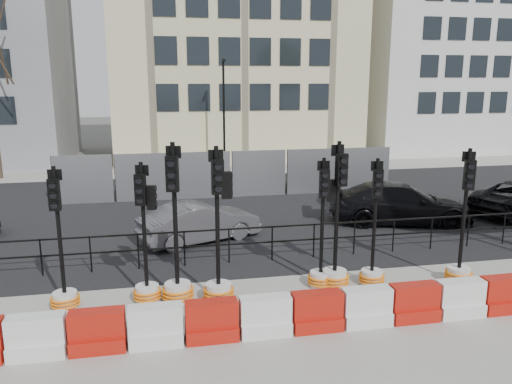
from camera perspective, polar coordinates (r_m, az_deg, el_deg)
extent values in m
plane|color=#51514C|center=(12.90, 3.04, -9.67)|extent=(120.00, 120.00, 0.00)
cube|color=gray|center=(10.30, 7.24, -15.79)|extent=(40.00, 6.00, 0.02)
cube|color=black|center=(19.43, -1.97, -1.92)|extent=(40.00, 14.00, 0.03)
cube|color=gray|center=(28.16, -4.87, 2.60)|extent=(40.00, 4.00, 0.02)
cube|color=beige|center=(34.18, -2.80, 19.52)|extent=(15.00, 10.00, 18.00)
cube|color=silver|center=(39.17, 20.48, 16.42)|extent=(12.00, 9.00, 16.00)
cylinder|color=black|center=(13.85, -23.33, -6.94)|extent=(0.04, 0.04, 1.00)
cylinder|color=black|center=(13.63, -18.37, -6.83)|extent=(0.04, 0.04, 1.00)
cylinder|color=black|center=(13.52, -13.30, -6.68)|extent=(0.04, 0.04, 1.00)
cylinder|color=black|center=(13.52, -8.18, -6.46)|extent=(0.04, 0.04, 1.00)
cylinder|color=black|center=(13.62, -3.10, -6.20)|extent=(0.04, 0.04, 1.00)
cylinder|color=black|center=(13.82, 1.85, -5.90)|extent=(0.04, 0.04, 1.00)
cylinder|color=black|center=(14.13, 6.63, -5.57)|extent=(0.04, 0.04, 1.00)
cylinder|color=black|center=(14.53, 11.16, -5.22)|extent=(0.04, 0.04, 1.00)
cylinder|color=black|center=(15.01, 15.43, -4.86)|extent=(0.04, 0.04, 1.00)
cylinder|color=black|center=(15.57, 19.40, -4.50)|extent=(0.04, 0.04, 1.00)
cylinder|color=black|center=(16.20, 23.08, -4.14)|extent=(0.04, 0.04, 1.00)
cylinder|color=black|center=(16.89, 26.47, -3.80)|extent=(0.04, 0.04, 1.00)
cube|color=black|center=(13.68, 1.87, -4.00)|extent=(18.00, 0.04, 0.04)
cube|color=black|center=(13.81, 1.85, -5.71)|extent=(18.00, 0.04, 0.04)
cube|color=gray|center=(21.16, -19.15, 1.33)|extent=(2.30, 0.05, 2.00)
cylinder|color=black|center=(21.36, -22.20, 1.18)|extent=(0.05, 0.05, 2.00)
cube|color=gray|center=(20.95, -12.64, 1.61)|extent=(2.30, 0.05, 2.00)
cylinder|color=black|center=(21.01, -15.77, 1.48)|extent=(0.05, 0.05, 2.00)
cube|color=gray|center=(21.01, -6.09, 1.88)|extent=(2.30, 0.05, 2.00)
cylinder|color=black|center=(20.95, -9.22, 1.76)|extent=(0.05, 0.05, 2.00)
cube|color=gray|center=(21.34, 0.35, 2.12)|extent=(2.30, 0.05, 2.00)
cylinder|color=black|center=(21.15, -2.71, 2.01)|extent=(0.05, 0.05, 2.00)
cube|color=gray|center=(21.94, 6.51, 2.33)|extent=(2.30, 0.05, 2.00)
cylinder|color=black|center=(21.62, 3.60, 2.24)|extent=(0.05, 0.05, 2.00)
cube|color=gray|center=(22.77, 12.29, 2.50)|extent=(2.30, 0.05, 2.00)
cylinder|color=black|center=(22.34, 9.57, 2.42)|extent=(0.05, 0.05, 2.00)
cube|color=#CB440D|center=(22.55, -13.50, 0.79)|extent=(1.00, 0.40, 0.80)
cube|color=#CB440D|center=(22.54, -8.42, 1.00)|extent=(1.00, 0.40, 0.80)
cube|color=#CB440D|center=(22.72, -3.37, 1.20)|extent=(1.00, 0.40, 0.80)
cube|color=#CB440D|center=(23.06, 1.56, 1.39)|extent=(1.00, 0.40, 0.80)
cube|color=#CB440D|center=(23.57, 6.31, 1.57)|extent=(1.00, 0.40, 0.80)
cylinder|color=black|center=(26.86, -3.69, 8.57)|extent=(0.12, 0.12, 6.00)
cube|color=black|center=(26.57, -3.70, 14.78)|extent=(0.12, 0.50, 0.12)
cube|color=silver|center=(10.24, -23.64, -16.12)|extent=(1.00, 0.50, 0.30)
cube|color=silver|center=(10.06, -23.84, -14.11)|extent=(1.00, 0.35, 0.50)
cube|color=red|center=(10.05, -17.56, -16.16)|extent=(1.00, 0.50, 0.30)
cube|color=red|center=(9.87, -17.71, -14.12)|extent=(1.00, 0.35, 0.50)
cube|color=silver|center=(9.97, -11.32, -16.03)|extent=(1.00, 0.50, 0.30)
cube|color=silver|center=(9.79, -11.42, -13.97)|extent=(1.00, 0.35, 0.50)
cube|color=red|center=(10.01, -5.07, -15.71)|extent=(1.00, 0.50, 0.30)
cube|color=red|center=(9.82, -5.11, -13.65)|extent=(1.00, 0.35, 0.50)
cube|color=silver|center=(10.15, 1.05, -15.23)|extent=(1.00, 0.50, 0.30)
cube|color=silver|center=(9.97, 1.06, -13.19)|extent=(1.00, 0.35, 0.50)
cube|color=red|center=(10.40, 6.91, -14.60)|extent=(1.00, 0.50, 0.30)
cube|color=red|center=(10.22, 6.97, -12.61)|extent=(1.00, 0.35, 0.50)
cube|color=silver|center=(10.74, 12.41, -13.88)|extent=(1.00, 0.50, 0.30)
cube|color=silver|center=(10.57, 12.51, -11.94)|extent=(1.00, 0.35, 0.50)
cube|color=red|center=(11.18, 17.49, -13.10)|extent=(1.00, 0.50, 0.30)
cube|color=red|center=(11.01, 17.63, -11.22)|extent=(1.00, 0.35, 0.50)
cube|color=silver|center=(11.69, 22.13, -12.30)|extent=(1.00, 0.50, 0.30)
cube|color=silver|center=(11.53, 22.30, -10.49)|extent=(1.00, 0.35, 0.50)
cube|color=red|center=(12.27, 26.33, -11.50)|extent=(1.00, 0.50, 0.30)
cube|color=red|center=(12.12, 26.52, -9.77)|extent=(1.00, 0.35, 0.50)
cylinder|color=white|center=(11.92, -20.97, -11.49)|extent=(0.52, 0.52, 0.38)
torus|color=orange|center=(11.95, -20.94, -11.82)|extent=(0.62, 0.62, 0.05)
torus|color=orange|center=(11.92, -20.97, -11.49)|extent=(0.62, 0.62, 0.05)
torus|color=orange|center=(11.89, -21.00, -11.15)|extent=(0.62, 0.62, 0.05)
cylinder|color=black|center=(11.40, -21.57, -4.39)|extent=(0.09, 0.09, 2.88)
cube|color=black|center=(11.08, -22.07, -0.28)|extent=(0.24, 0.15, 0.67)
cylinder|color=black|center=(11.05, -22.07, -1.43)|extent=(0.15, 0.06, 0.14)
cylinder|color=black|center=(11.01, -22.16, -0.37)|extent=(0.15, 0.06, 0.14)
cylinder|color=black|center=(10.97, -22.25, 0.71)|extent=(0.15, 0.06, 0.14)
cube|color=black|center=(11.17, -22.02, 1.84)|extent=(0.29, 0.04, 0.23)
cylinder|color=white|center=(11.74, -12.31, -11.26)|extent=(0.52, 0.52, 0.39)
torus|color=orange|center=(11.77, -12.29, -11.61)|extent=(0.63, 0.63, 0.05)
torus|color=orange|center=(11.74, -12.31, -11.26)|extent=(0.63, 0.63, 0.05)
torus|color=orange|center=(11.71, -12.33, -10.92)|extent=(0.63, 0.63, 0.05)
cylinder|color=black|center=(11.21, -12.68, -3.98)|extent=(0.09, 0.09, 2.91)
cube|color=black|center=(10.89, -13.07, 0.25)|extent=(0.26, 0.19, 0.68)
cylinder|color=black|center=(10.86, -13.13, -0.93)|extent=(0.15, 0.08, 0.15)
cylinder|color=black|center=(10.82, -13.19, 0.17)|extent=(0.15, 0.08, 0.15)
cylinder|color=black|center=(10.77, -13.25, 1.28)|extent=(0.15, 0.08, 0.15)
cube|color=black|center=(10.98, -12.91, 2.43)|extent=(0.29, 0.10, 0.23)
cube|color=black|center=(10.99, -11.88, -0.62)|extent=(0.22, 0.17, 0.53)
cylinder|color=white|center=(11.62, -8.92, -11.25)|extent=(0.59, 0.59, 0.44)
torus|color=orange|center=(11.65, -8.91, -11.65)|extent=(0.71, 0.71, 0.05)
torus|color=orange|center=(11.62, -8.92, -11.25)|extent=(0.71, 0.71, 0.05)
torus|color=orange|center=(11.58, -8.94, -10.85)|extent=(0.71, 0.71, 0.05)
cylinder|color=black|center=(11.03, -9.23, -2.87)|extent=(0.10, 0.10, 3.29)
cube|color=black|center=(10.68, -9.56, 2.06)|extent=(0.29, 0.21, 0.77)
cylinder|color=black|center=(10.64, -9.61, 0.69)|extent=(0.17, 0.09, 0.16)
cylinder|color=black|center=(10.60, -9.66, 1.97)|extent=(0.17, 0.09, 0.16)
cylinder|color=black|center=(10.56, -9.71, 3.26)|extent=(0.17, 0.09, 0.16)
cube|color=black|center=(10.80, -9.43, 4.54)|extent=(0.33, 0.11, 0.26)
cylinder|color=white|center=(11.52, -4.29, -11.37)|extent=(0.58, 0.58, 0.43)
torus|color=orange|center=(11.55, -4.29, -11.76)|extent=(0.70, 0.70, 0.05)
torus|color=orange|center=(11.52, -4.29, -11.37)|extent=(0.70, 0.70, 0.05)
torus|color=orange|center=(11.48, -4.30, -10.98)|extent=(0.70, 0.70, 0.05)
cylinder|color=black|center=(10.93, -4.44, -3.12)|extent=(0.10, 0.10, 3.22)
cube|color=black|center=(10.59, -4.41, 1.73)|extent=(0.27, 0.17, 0.75)
cylinder|color=black|center=(10.55, -4.31, 0.38)|extent=(0.16, 0.06, 0.16)
cylinder|color=black|center=(10.50, -4.33, 1.64)|extent=(0.16, 0.06, 0.16)
cylinder|color=black|center=(10.46, -4.35, 2.91)|extent=(0.16, 0.06, 0.16)
cube|color=black|center=(10.70, -4.63, 4.17)|extent=(0.32, 0.05, 0.26)
cube|color=black|center=(10.79, -3.39, 0.79)|extent=(0.22, 0.15, 0.59)
cylinder|color=white|center=(12.37, 8.95, -9.74)|extent=(0.58, 0.58, 0.43)
torus|color=orange|center=(12.41, 8.94, -10.11)|extent=(0.70, 0.70, 0.05)
torus|color=orange|center=(12.37, 8.95, -9.74)|extent=(0.70, 0.70, 0.05)
torus|color=orange|center=(12.34, 8.97, -9.37)|extent=(0.70, 0.70, 0.05)
cylinder|color=black|center=(11.83, 9.24, -2.01)|extent=(0.10, 0.10, 3.22)
cube|color=black|center=(11.52, 9.73, 2.50)|extent=(0.28, 0.19, 0.75)
cylinder|color=black|center=(11.49, 9.91, 1.26)|extent=(0.17, 0.08, 0.16)
cylinder|color=black|center=(11.45, 9.95, 2.42)|extent=(0.17, 0.08, 0.16)
cylinder|color=black|center=(11.41, 10.00, 3.59)|extent=(0.17, 0.08, 0.16)
cube|color=black|center=(11.62, 9.32, 4.74)|extent=(0.32, 0.09, 0.26)
cylinder|color=white|center=(12.34, 7.38, -9.86)|extent=(0.52, 0.52, 0.38)
torus|color=orange|center=(12.37, 7.37, -10.19)|extent=(0.62, 0.62, 0.05)
torus|color=orange|center=(12.34, 7.38, -9.86)|extent=(0.62, 0.62, 0.05)
torus|color=orange|center=(12.31, 7.39, -9.53)|extent=(0.62, 0.62, 0.05)
cylinder|color=black|center=(11.85, 7.59, -3.00)|extent=(0.09, 0.09, 2.87)
cube|color=black|center=(11.53, 7.82, 0.98)|extent=(0.25, 0.16, 0.67)
cylinder|color=black|center=(11.50, 7.86, -0.12)|extent=(0.15, 0.07, 0.14)
cylinder|color=black|center=(11.46, 7.89, 0.90)|extent=(0.15, 0.07, 0.14)
cylinder|color=black|center=(11.42, 7.92, 1.94)|extent=(0.15, 0.07, 0.14)
cube|color=black|center=(11.63, 7.72, 3.00)|extent=(0.29, 0.07, 0.23)
cube|color=black|center=(11.72, 8.61, 0.18)|extent=(0.21, 0.15, 0.53)
cylinder|color=white|center=(12.66, 13.07, -9.51)|extent=(0.51, 0.51, 0.38)
torus|color=orange|center=(12.69, 13.05, -9.83)|extent=(0.62, 0.62, 0.05)
torus|color=orange|center=(12.66, 13.07, -9.51)|extent=(0.62, 0.62, 0.05)
torus|color=orange|center=(12.64, 13.08, -9.19)|extent=(0.62, 0.62, 0.05)
cylinder|color=black|center=(12.18, 13.42, -2.87)|extent=(0.09, 0.09, 2.85)
cube|color=black|center=(11.88, 13.74, 0.96)|extent=(0.25, 0.18, 0.66)
cylinder|color=black|center=(11.85, 13.76, -0.10)|extent=(0.15, 0.08, 0.14)
cylinder|color=black|center=(11.80, 13.82, 0.89)|extent=(0.15, 0.08, 0.14)
cylinder|color=black|center=(11.77, 13.87, 1.88)|extent=(0.15, 0.08, 0.14)
cube|color=black|center=(11.97, 13.67, 2.91)|extent=(0.28, 0.09, 0.23)
cylinder|color=white|center=(13.43, 22.13, -8.79)|extent=(0.55, 0.55, 0.41)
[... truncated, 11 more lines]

